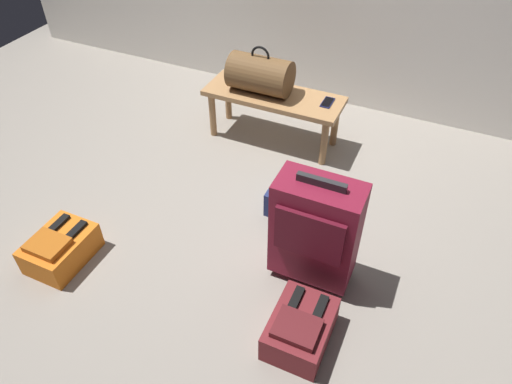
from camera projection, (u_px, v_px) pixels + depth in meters
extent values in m
plane|color=gray|center=(243.00, 211.00, 3.02)|extent=(6.60, 6.60, 0.00)
cube|color=#A87A4C|center=(274.00, 96.00, 3.36)|extent=(1.00, 0.36, 0.04)
cylinder|color=#A87A4C|center=(213.00, 115.00, 3.54)|extent=(0.05, 0.05, 0.36)
cylinder|color=#A87A4C|center=(324.00, 143.00, 3.27)|extent=(0.05, 0.05, 0.36)
cylinder|color=#A87A4C|center=(228.00, 98.00, 3.71)|extent=(0.05, 0.05, 0.36)
cylinder|color=#A87A4C|center=(335.00, 124.00, 3.44)|extent=(0.05, 0.05, 0.36)
cylinder|color=brown|center=(260.00, 74.00, 3.29)|extent=(0.44, 0.26, 0.26)
torus|color=black|center=(260.00, 56.00, 3.20)|extent=(0.14, 0.02, 0.14)
cube|color=#191E4C|center=(327.00, 102.00, 3.25)|extent=(0.07, 0.14, 0.01)
cube|color=black|center=(327.00, 102.00, 3.25)|extent=(0.06, 0.13, 0.00)
cube|color=maroon|center=(316.00, 230.00, 2.41)|extent=(0.44, 0.23, 0.60)
cube|color=#500E1C|center=(309.00, 236.00, 2.27)|extent=(0.35, 0.02, 0.27)
cube|color=#262628|center=(322.00, 182.00, 2.19)|extent=(0.25, 0.03, 0.04)
cylinder|color=black|center=(290.00, 252.00, 2.73)|extent=(0.02, 0.05, 0.05)
cylinder|color=black|center=(341.00, 269.00, 2.63)|extent=(0.02, 0.05, 0.05)
cube|color=navy|center=(295.00, 194.00, 3.01)|extent=(0.28, 0.38, 0.17)
cube|color=#182045|center=(292.00, 188.00, 2.90)|extent=(0.21, 0.17, 0.04)
cube|color=black|center=(291.00, 174.00, 3.02)|extent=(0.04, 0.19, 0.02)
cube|color=black|center=(309.00, 179.00, 2.98)|extent=(0.04, 0.19, 0.02)
cube|color=maroon|center=(300.00, 329.00, 2.28)|extent=(0.28, 0.38, 0.17)
cube|color=#55181C|center=(297.00, 328.00, 2.17)|extent=(0.21, 0.17, 0.04)
cube|color=black|center=(294.00, 302.00, 2.28)|extent=(0.04, 0.19, 0.02)
cube|color=black|center=(319.00, 311.00, 2.24)|extent=(0.04, 0.19, 0.02)
cube|color=orange|center=(61.00, 249.00, 2.67)|extent=(0.28, 0.38, 0.17)
cube|color=#AD5514|center=(47.00, 245.00, 2.55)|extent=(0.21, 0.17, 0.04)
cube|color=black|center=(56.00, 226.00, 2.67)|extent=(0.04, 0.19, 0.02)
cube|color=black|center=(73.00, 233.00, 2.63)|extent=(0.04, 0.19, 0.02)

